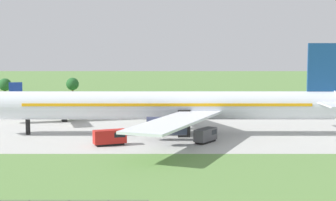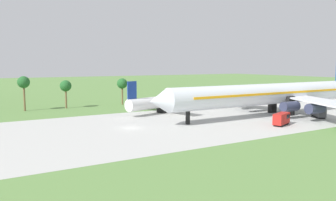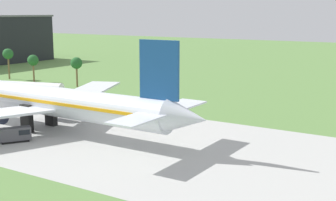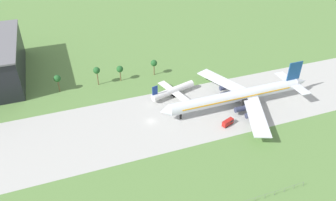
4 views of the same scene
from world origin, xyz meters
name	(u,v)px [view 4 (image 4 of 4)]	position (x,y,z in m)	size (l,w,h in m)	color
ground_plane	(151,121)	(0.00, 0.00, 0.00)	(600.00, 600.00, 0.00)	#5B8442
taxiway_strip	(151,121)	(0.00, 0.00, 0.01)	(320.00, 44.00, 0.02)	#B2B2AD
jet_airliner	(239,96)	(43.47, -2.50, 5.87)	(78.83, 61.80, 18.45)	silver
regional_aircraft	(173,91)	(17.03, 16.55, 3.16)	(24.47, 22.30, 9.58)	white
baggage_tug	(228,122)	(31.70, -14.39, 1.51)	(6.16, 3.98, 2.83)	black
fuel_truck	(258,111)	(49.05, -11.53, 1.42)	(4.68, 5.64, 2.64)	black
palm_tree_row	(108,70)	(-10.88, 40.59, 7.58)	(55.25, 3.60, 10.50)	brown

